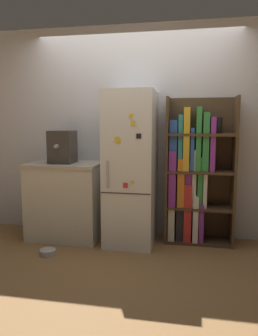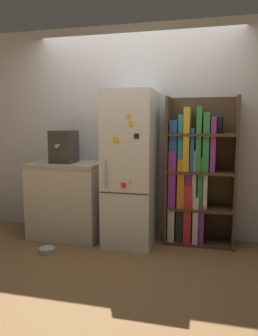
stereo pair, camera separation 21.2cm
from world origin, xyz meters
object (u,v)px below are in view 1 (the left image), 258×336
object	(u,v)px
pet_bowl	(48,252)
refrigerator	(131,168)
bookshelf	(193,175)
espresso_machine	(62,147)

from	to	relation	value
pet_bowl	refrigerator	bearing A→B (deg)	34.27
bookshelf	espresso_machine	size ratio (longest dim) A/B	4.38
espresso_machine	bookshelf	bearing A→B (deg)	6.33
pet_bowl	espresso_machine	bearing A→B (deg)	92.94
refrigerator	pet_bowl	bearing A→B (deg)	-145.73
refrigerator	pet_bowl	distance (m)	1.31
espresso_machine	pet_bowl	size ratio (longest dim) A/B	2.26
bookshelf	pet_bowl	bearing A→B (deg)	-154.37
bookshelf	pet_bowl	distance (m)	1.86
bookshelf	refrigerator	bearing A→B (deg)	-166.07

